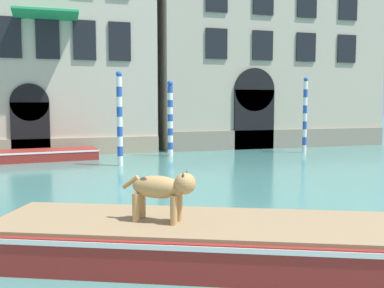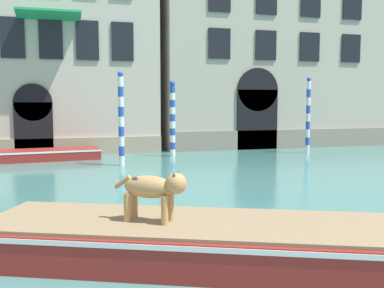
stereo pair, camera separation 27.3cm
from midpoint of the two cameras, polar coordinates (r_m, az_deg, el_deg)
name	(u,v)px [view 2 (the right image)]	position (r m, az deg, el deg)	size (l,w,h in m)	color
palazzo_right	(265,13)	(29.18, 9.56, 16.11)	(13.53, 6.13, 16.23)	#B2A893
boat_foreground	(239,241)	(7.69, 6.99, -12.17)	(8.97, 5.60, 0.68)	maroon
dog_on_deck	(154,188)	(7.50, -3.81, -5.60)	(1.13, 0.86, 0.87)	tan
boat_moored_near_palazzo	(40,155)	(21.44, -18.41, -1.29)	(5.42, 2.07, 0.49)	maroon
mooring_pole_0	(172,118)	(21.75, -2.13, 3.29)	(0.27, 0.27, 3.66)	white
mooring_pole_1	(121,118)	(18.73, -8.58, 3.24)	(0.24, 0.24, 3.90)	white
mooring_pole_2	(308,115)	(23.81, 14.85, 3.57)	(0.22, 0.22, 3.89)	white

